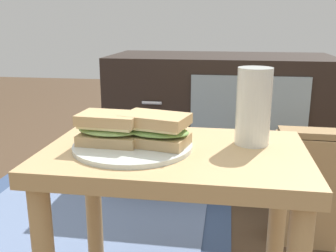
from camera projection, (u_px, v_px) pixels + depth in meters
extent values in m
cube|color=tan|center=(175.00, 156.00, 0.84)|extent=(0.56, 0.36, 0.04)
cylinder|color=tan|center=(94.00, 213.00, 1.07)|extent=(0.04, 0.04, 0.43)
cylinder|color=tan|center=(276.00, 227.00, 1.00)|extent=(0.04, 0.04, 0.43)
cube|color=black|center=(219.00, 119.00, 1.77)|extent=(0.96, 0.44, 0.58)
cube|color=#8C9EA8|center=(247.00, 132.00, 1.53)|extent=(0.45, 0.01, 0.44)
cylinder|color=silver|center=(152.00, 103.00, 1.56)|extent=(0.08, 0.01, 0.01)
cylinder|color=silver|center=(152.00, 155.00, 1.62)|extent=(0.08, 0.01, 0.01)
cube|color=#384C72|center=(88.00, 217.00, 1.47)|extent=(1.08, 0.74, 0.01)
cube|color=slate|center=(88.00, 216.00, 1.47)|extent=(0.88, 0.60, 0.00)
cylinder|color=silver|center=(133.00, 146.00, 0.83)|extent=(0.26, 0.26, 0.01)
cube|color=tan|center=(110.00, 138.00, 0.84)|extent=(0.13, 0.09, 0.02)
ellipsoid|color=#8CB260|center=(110.00, 130.00, 0.83)|extent=(0.14, 0.10, 0.02)
cube|color=beige|center=(110.00, 125.00, 0.83)|extent=(0.12, 0.09, 0.01)
cube|color=tan|center=(109.00, 118.00, 0.82)|extent=(0.13, 0.09, 0.02)
cube|color=tan|center=(156.00, 139.00, 0.83)|extent=(0.15, 0.11, 0.02)
ellipsoid|color=#729E4C|center=(156.00, 131.00, 0.82)|extent=(0.16, 0.12, 0.02)
cube|color=beige|center=(156.00, 126.00, 0.82)|extent=(0.14, 0.10, 0.01)
cube|color=tan|center=(156.00, 119.00, 0.81)|extent=(0.15, 0.12, 0.02)
cylinder|color=silver|center=(253.00, 107.00, 0.84)|extent=(0.08, 0.08, 0.17)
cylinder|color=#B26014|center=(253.00, 112.00, 0.85)|extent=(0.07, 0.07, 0.14)
cylinder|color=white|center=(255.00, 77.00, 0.83)|extent=(0.07, 0.07, 0.01)
cube|color=tan|center=(305.00, 189.00, 1.29)|extent=(0.21, 0.13, 0.37)
cube|color=#987950|center=(310.00, 133.00, 1.24)|extent=(0.20, 0.11, 0.03)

